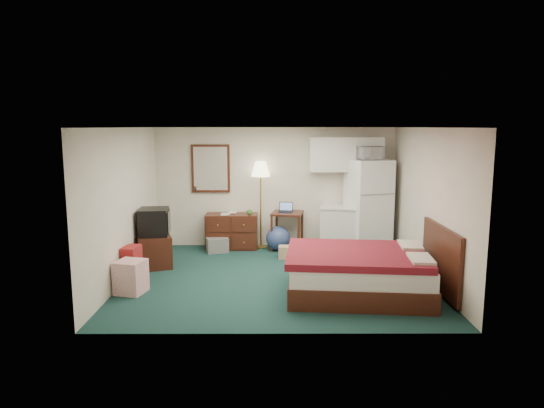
{
  "coord_description": "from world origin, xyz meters",
  "views": [
    {
      "loc": [
        -0.1,
        -7.87,
        2.52
      ],
      "look_at": [
        -0.08,
        0.09,
        1.24
      ],
      "focal_mm": 32.0,
      "sensor_mm": 36.0,
      "label": 1
    }
  ],
  "objects_px": {
    "dresser": "(232,231)",
    "tv_stand": "(154,251)",
    "desk": "(287,231)",
    "floor_lamp": "(261,205)",
    "kitchen_counter": "(340,229)",
    "fridge": "(368,205)",
    "bed": "(358,273)",
    "suitcase": "(132,265)"
  },
  "relations": [
    {
      "from": "desk",
      "to": "fridge",
      "type": "relative_size",
      "value": 0.42
    },
    {
      "from": "fridge",
      "to": "tv_stand",
      "type": "distance_m",
      "value": 4.33
    },
    {
      "from": "dresser",
      "to": "floor_lamp",
      "type": "xyz_separation_m",
      "value": [
        0.6,
        0.07,
        0.54
      ]
    },
    {
      "from": "dresser",
      "to": "floor_lamp",
      "type": "bearing_deg",
      "value": 6.41
    },
    {
      "from": "dresser",
      "to": "suitcase",
      "type": "distance_m",
      "value": 2.67
    },
    {
      "from": "tv_stand",
      "to": "kitchen_counter",
      "type": "bearing_deg",
      "value": 0.82
    },
    {
      "from": "suitcase",
      "to": "kitchen_counter",
      "type": "bearing_deg",
      "value": 37.59
    },
    {
      "from": "dresser",
      "to": "tv_stand",
      "type": "height_order",
      "value": "dresser"
    },
    {
      "from": "bed",
      "to": "suitcase",
      "type": "bearing_deg",
      "value": 176.28
    },
    {
      "from": "kitchen_counter",
      "to": "fridge",
      "type": "bearing_deg",
      "value": 8.0
    },
    {
      "from": "dresser",
      "to": "tv_stand",
      "type": "xyz_separation_m",
      "value": [
        -1.3,
        -1.34,
        -0.08
      ]
    },
    {
      "from": "dresser",
      "to": "bed",
      "type": "relative_size",
      "value": 0.52
    },
    {
      "from": "fridge",
      "to": "suitcase",
      "type": "distance_m",
      "value": 4.8
    },
    {
      "from": "kitchen_counter",
      "to": "fridge",
      "type": "xyz_separation_m",
      "value": [
        0.55,
        -0.03,
        0.49
      ]
    },
    {
      "from": "desk",
      "to": "suitcase",
      "type": "distance_m",
      "value": 3.4
    },
    {
      "from": "bed",
      "to": "fridge",
      "type": "bearing_deg",
      "value": 81.56
    },
    {
      "from": "kitchen_counter",
      "to": "tv_stand",
      "type": "xyz_separation_m",
      "value": [
        -3.55,
        -1.27,
        -0.15
      ]
    },
    {
      "from": "dresser",
      "to": "fridge",
      "type": "height_order",
      "value": "fridge"
    },
    {
      "from": "floor_lamp",
      "to": "bed",
      "type": "xyz_separation_m",
      "value": [
        1.53,
        -2.89,
        -0.58
      ]
    },
    {
      "from": "kitchen_counter",
      "to": "bed",
      "type": "relative_size",
      "value": 0.42
    },
    {
      "from": "fridge",
      "to": "bed",
      "type": "relative_size",
      "value": 0.9
    },
    {
      "from": "floor_lamp",
      "to": "fridge",
      "type": "relative_size",
      "value": 0.97
    },
    {
      "from": "dresser",
      "to": "kitchen_counter",
      "type": "height_order",
      "value": "kitchen_counter"
    },
    {
      "from": "floor_lamp",
      "to": "fridge",
      "type": "distance_m",
      "value": 2.2
    },
    {
      "from": "tv_stand",
      "to": "suitcase",
      "type": "relative_size",
      "value": 1.04
    },
    {
      "from": "floor_lamp",
      "to": "suitcase",
      "type": "xyz_separation_m",
      "value": [
        -2.05,
        -2.32,
        -0.6
      ]
    },
    {
      "from": "floor_lamp",
      "to": "desk",
      "type": "xyz_separation_m",
      "value": [
        0.55,
        -0.12,
        -0.52
      ]
    },
    {
      "from": "dresser",
      "to": "desk",
      "type": "height_order",
      "value": "desk"
    },
    {
      "from": "tv_stand",
      "to": "floor_lamp",
      "type": "bearing_deg",
      "value": 17.71
    },
    {
      "from": "dresser",
      "to": "desk",
      "type": "xyz_separation_m",
      "value": [
        1.15,
        -0.05,
        0.02
      ]
    },
    {
      "from": "dresser",
      "to": "fridge",
      "type": "bearing_deg",
      "value": -2.27
    },
    {
      "from": "tv_stand",
      "to": "suitcase",
      "type": "bearing_deg",
      "value": -118.19
    },
    {
      "from": "fridge",
      "to": "tv_stand",
      "type": "relative_size",
      "value": 2.96
    },
    {
      "from": "dresser",
      "to": "desk",
      "type": "distance_m",
      "value": 1.15
    },
    {
      "from": "desk",
      "to": "fridge",
      "type": "height_order",
      "value": "fridge"
    },
    {
      "from": "suitcase",
      "to": "desk",
      "type": "bearing_deg",
      "value": 47.32
    },
    {
      "from": "kitchen_counter",
      "to": "bed",
      "type": "bearing_deg",
      "value": -81.34
    },
    {
      "from": "desk",
      "to": "tv_stand",
      "type": "relative_size",
      "value": 1.23
    },
    {
      "from": "desk",
      "to": "floor_lamp",
      "type": "bearing_deg",
      "value": 178.59
    },
    {
      "from": "kitchen_counter",
      "to": "dresser",
      "type": "bearing_deg",
      "value": -170.65
    },
    {
      "from": "floor_lamp",
      "to": "kitchen_counter",
      "type": "height_order",
      "value": "floor_lamp"
    },
    {
      "from": "fridge",
      "to": "tv_stand",
      "type": "xyz_separation_m",
      "value": [
        -4.1,
        -1.24,
        -0.64
      ]
    }
  ]
}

